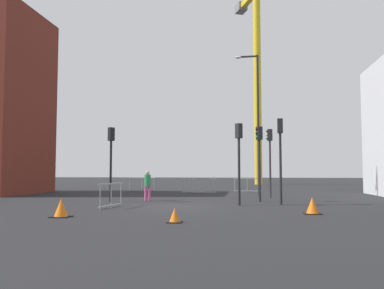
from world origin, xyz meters
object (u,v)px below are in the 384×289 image
(traffic_light_median, at_px, (239,150))
(traffic_cone_on_verge, at_px, (312,206))
(pedestrian_walking, at_px, (147,183))
(streetlamp_tall, at_px, (256,115))
(traffic_light_crosswalk, at_px, (111,152))
(traffic_light_verge, at_px, (259,151))
(construction_crane, at_px, (258,52))
(traffic_cone_striped, at_px, (61,208))
(traffic_cone_by_barrier, at_px, (175,216))
(traffic_light_near, at_px, (280,147))
(traffic_light_island, at_px, (270,152))

(traffic_light_median, height_order, traffic_cone_on_verge, traffic_light_median)
(traffic_light_median, relative_size, pedestrian_walking, 2.37)
(streetlamp_tall, distance_m, traffic_light_crosswalk, 10.12)
(traffic_light_median, distance_m, pedestrian_walking, 5.74)
(traffic_light_verge, xyz_separation_m, traffic_light_crosswalk, (-7.66, -1.55, -0.06))
(construction_crane, height_order, traffic_light_crosswalk, construction_crane)
(traffic_cone_striped, bearing_deg, streetlamp_tall, 61.27)
(traffic_light_crosswalk, relative_size, traffic_cone_by_barrier, 8.52)
(traffic_light_verge, bearing_deg, traffic_cone_striped, -130.69)
(traffic_light_crosswalk, distance_m, traffic_light_near, 8.62)
(traffic_light_verge, height_order, traffic_cone_striped, traffic_light_verge)
(traffic_cone_by_barrier, bearing_deg, traffic_light_near, 61.93)
(traffic_cone_on_verge, bearing_deg, traffic_light_near, 101.51)
(pedestrian_walking, bearing_deg, traffic_light_verge, 2.85)
(traffic_light_island, distance_m, traffic_cone_by_barrier, 12.89)
(traffic_cone_striped, bearing_deg, traffic_cone_by_barrier, -12.09)
(construction_crane, distance_m, traffic_cone_by_barrier, 39.38)
(traffic_light_verge, bearing_deg, traffic_light_crosswalk, -168.58)
(traffic_light_median, xyz_separation_m, traffic_cone_by_barrier, (-1.87, -6.55, -2.39))
(traffic_light_crosswalk, bearing_deg, traffic_light_near, -2.63)
(traffic_light_verge, relative_size, traffic_cone_by_barrier, 8.73)
(traffic_light_verge, bearing_deg, traffic_light_island, 76.49)
(traffic_light_verge, distance_m, traffic_cone_on_verge, 6.68)
(streetlamp_tall, bearing_deg, pedestrian_walking, -140.69)
(traffic_light_near, xyz_separation_m, traffic_light_median, (-1.97, -0.64, -0.17))
(construction_crane, height_order, traffic_cone_striped, construction_crane)
(streetlamp_tall, distance_m, traffic_light_verge, 5.26)
(construction_crane, distance_m, traffic_light_near, 31.60)
(traffic_light_near, xyz_separation_m, pedestrian_walking, (-6.97, 1.64, -1.83))
(traffic_light_crosswalk, bearing_deg, construction_crane, 73.39)
(traffic_light_median, xyz_separation_m, traffic_cone_striped, (-6.06, -5.66, -2.29))
(traffic_cone_by_barrier, bearing_deg, construction_crane, 84.17)
(construction_crane, bearing_deg, pedestrian_walking, -104.11)
(traffic_light_crosswalk, height_order, traffic_cone_striped, traffic_light_crosswalk)
(traffic_light_island, bearing_deg, traffic_light_verge, -103.51)
(traffic_light_island, bearing_deg, traffic_light_near, -87.30)
(traffic_light_crosswalk, xyz_separation_m, traffic_cone_striped, (0.57, -6.69, -2.31))
(traffic_cone_on_verge, bearing_deg, construction_crane, 91.75)
(traffic_light_verge, bearing_deg, traffic_light_median, -111.64)
(traffic_light_verge, bearing_deg, construction_crane, 88.35)
(pedestrian_walking, height_order, traffic_cone_on_verge, pedestrian_walking)
(traffic_light_median, height_order, traffic_cone_striped, traffic_light_median)
(traffic_light_verge, xyz_separation_m, traffic_cone_on_verge, (1.77, -5.98, -2.38))
(traffic_light_crosswalk, bearing_deg, traffic_cone_by_barrier, -57.86)
(traffic_light_island, height_order, pedestrian_walking, traffic_light_island)
(construction_crane, relative_size, traffic_light_near, 5.90)
(traffic_light_verge, distance_m, traffic_light_island, 3.06)
(traffic_light_near, relative_size, traffic_light_island, 1.00)
(traffic_light_island, bearing_deg, traffic_cone_striped, -124.82)
(traffic_cone_striped, bearing_deg, traffic_cone_on_verge, 14.29)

